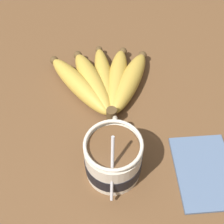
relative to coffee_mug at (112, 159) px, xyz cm
name	(u,v)px	position (x,y,z in cm)	size (l,w,h in cm)	color
table	(118,155)	(3.71, -0.97, -5.51)	(108.18, 108.18, 2.78)	brown
coffee_mug	(112,159)	(0.00, 0.00, 0.00)	(14.54, 9.77, 13.94)	beige
banana_bunch	(103,81)	(19.42, 2.80, -2.08)	(21.20, 23.38, 4.37)	#4C381E
napkin	(203,172)	(0.23, -16.25, -3.83)	(15.68, 11.89, 0.60)	slate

